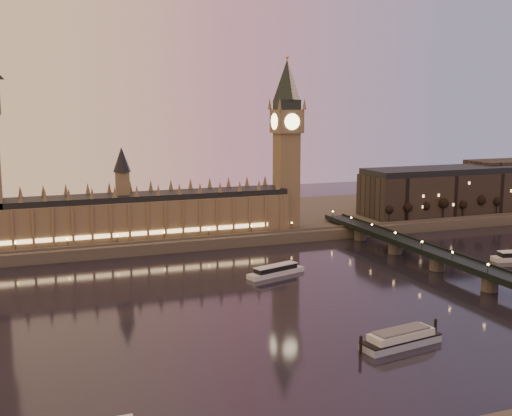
{
  "coord_description": "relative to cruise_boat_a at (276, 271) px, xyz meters",
  "views": [
    {
      "loc": [
        -101.63,
        -238.99,
        82.85
      ],
      "look_at": [
        1.64,
        35.0,
        34.13
      ],
      "focal_mm": 45.0,
      "sensor_mm": 36.0,
      "label": 1
    }
  ],
  "objects": [
    {
      "name": "bare_tree_1",
      "position": [
        120.87,
        70.27,
        13.13
      ],
      "size": [
        6.13,
        6.13,
        12.46
      ],
      "color": "black",
      "rests_on": "ground"
    },
    {
      "name": "big_ben",
      "position": [
        40.71,
        82.26,
        61.77
      ],
      "size": [
        17.68,
        17.68,
        104.0
      ],
      "color": "brown",
      "rests_on": "ground"
    },
    {
      "name": "bare_tree_6",
      "position": [
        193.56,
        70.27,
        13.13
      ],
      "size": [
        6.13,
        6.13,
        12.46
      ],
      "color": "black",
      "rests_on": "ground"
    },
    {
      "name": "city_block",
      "position": [
        181.66,
        92.2,
        20.06
      ],
      "size": [
        155.0,
        45.0,
        34.0
      ],
      "color": "black",
      "rests_on": "ground"
    },
    {
      "name": "westminster_bridge",
      "position": [
        78.33,
        -38.73,
        3.34
      ],
      "size": [
        13.2,
        260.0,
        15.3
      ],
      "color": "black",
      "rests_on": "ground"
    },
    {
      "name": "bare_tree_4",
      "position": [
        164.48,
        70.27,
        13.13
      ],
      "size": [
        6.13,
        6.13,
        12.46
      ],
      "color": "black",
      "rests_on": "ground"
    },
    {
      "name": "cruise_boat_a",
      "position": [
        0.0,
        0.0,
        0.0
      ],
      "size": [
        31.53,
        15.7,
        4.95
      ],
      "rotation": [
        0.0,
        0.0,
        0.31
      ],
      "color": "silver",
      "rests_on": "ground"
    },
    {
      "name": "bare_tree_2",
      "position": [
        135.41,
        70.27,
        13.13
      ],
      "size": [
        6.13,
        6.13,
        12.46
      ],
      "color": "black",
      "rests_on": "ground"
    },
    {
      "name": "ground",
      "position": [
        -13.28,
        -38.73,
        -2.18
      ],
      "size": [
        700.0,
        700.0,
        0.0
      ],
      "primitive_type": "plane",
      "color": "black",
      "rests_on": "ground"
    },
    {
      "name": "bare_tree_0",
      "position": [
        106.33,
        70.27,
        13.13
      ],
      "size": [
        6.13,
        6.13,
        12.46
      ],
      "color": "black",
      "rests_on": "ground"
    },
    {
      "name": "far_embankment",
      "position": [
        16.72,
        126.27,
        0.82
      ],
      "size": [
        560.0,
        130.0,
        6.0
      ],
      "primitive_type": "cube",
      "color": "#423D35",
      "rests_on": "ground"
    },
    {
      "name": "bare_tree_3",
      "position": [
        149.94,
        70.27,
        13.13
      ],
      "size": [
        6.13,
        6.13,
        12.46
      ],
      "color": "black",
      "rests_on": "ground"
    },
    {
      "name": "moored_barge",
      "position": [
        5.4,
        -99.52,
        0.52
      ],
      "size": [
        34.44,
        13.12,
        6.39
      ],
      "rotation": [
        0.0,
        0.0,
        0.16
      ],
      "color": "#9BA6C5",
      "rests_on": "ground"
    },
    {
      "name": "bare_tree_5",
      "position": [
        179.02,
        70.27,
        13.13
      ],
      "size": [
        6.13,
        6.13,
        12.46
      ],
      "color": "black",
      "rests_on": "ground"
    },
    {
      "name": "palace_of_westminster",
      "position": [
        -53.41,
        82.26,
        19.53
      ],
      "size": [
        180.0,
        26.62,
        52.0
      ],
      "color": "brown",
      "rests_on": "ground"
    }
  ]
}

